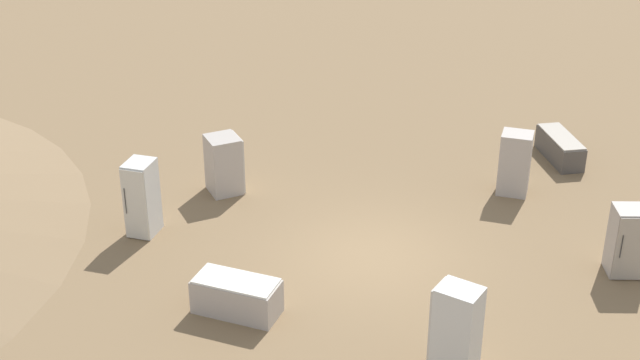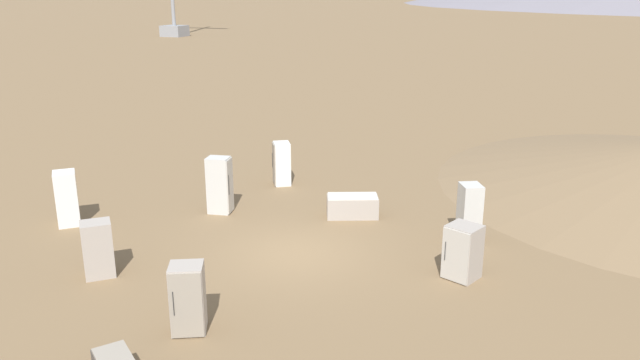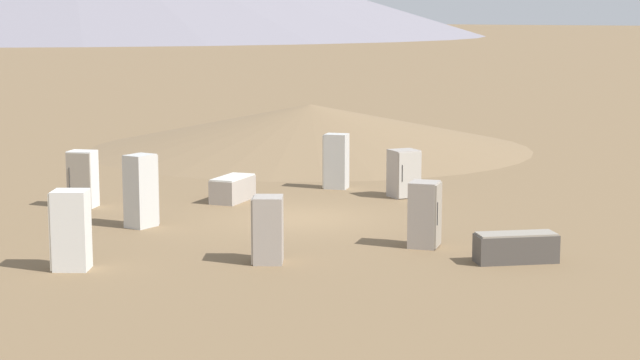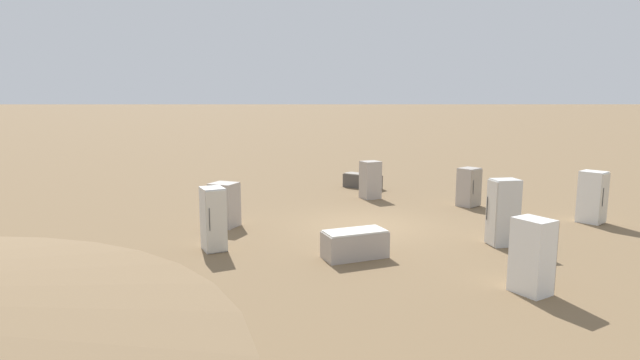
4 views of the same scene
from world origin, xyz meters
name	(u,v)px [view 4 (image 4 of 4)]	position (x,y,z in m)	size (l,w,h in m)	color
ground_plane	(366,226)	(0.00, 0.00, 0.00)	(1000.00, 1000.00, 0.00)	brown
discarded_fridge_0	(503,212)	(-3.64, 2.30, 0.95)	(0.84, 0.68, 1.90)	silver
discarded_fridge_1	(469,187)	(-4.34, -3.01, 0.75)	(1.00, 0.99, 1.50)	#A89E93
discarded_fridge_2	(533,256)	(-2.92, 5.85, 0.82)	(0.91, 0.94, 1.63)	white
discarded_fridge_3	(592,197)	(-7.66, -0.31, 0.87)	(0.99, 1.01, 1.75)	white
discarded_fridge_4	(225,205)	(4.61, 0.02, 0.72)	(1.02, 1.02, 1.44)	#A89E93
discarded_fridge_5	(370,180)	(-0.68, -4.65, 0.79)	(0.93, 0.92, 1.57)	#A89E93
discarded_fridge_6	(213,219)	(4.46, 2.63, 0.87)	(0.83, 0.91, 1.75)	silver
discarded_fridge_7	(355,244)	(0.64, 3.37, 0.37)	(1.82, 1.30, 0.73)	#A89E93
discarded_fridge_8	(363,181)	(-0.61, -7.13, 0.33)	(1.83, 1.64, 0.67)	#4C4742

